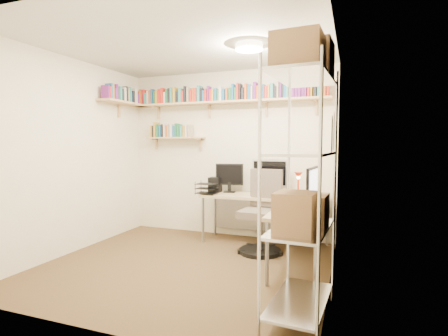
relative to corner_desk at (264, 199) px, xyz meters
The scene contains 6 objects.
ground 1.36m from the corner_desk, 125.94° to the right, with size 3.20×3.20×0.00m, color #49341F.
room_shell 1.46m from the corner_desk, 125.79° to the right, with size 3.24×3.04×2.52m.
wall_shelves 1.78m from the corner_desk, 162.86° to the left, with size 3.12×1.09×0.80m.
corner_desk is the anchor object (origin of this frame).
office_chair 0.27m from the corner_desk, 84.51° to the right, with size 0.56×0.57×1.07m.
wire_rack 2.04m from the corner_desk, 67.53° to the right, with size 0.49×0.90×2.22m.
Camera 1 is at (1.78, -3.55, 1.41)m, focal length 28.00 mm.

